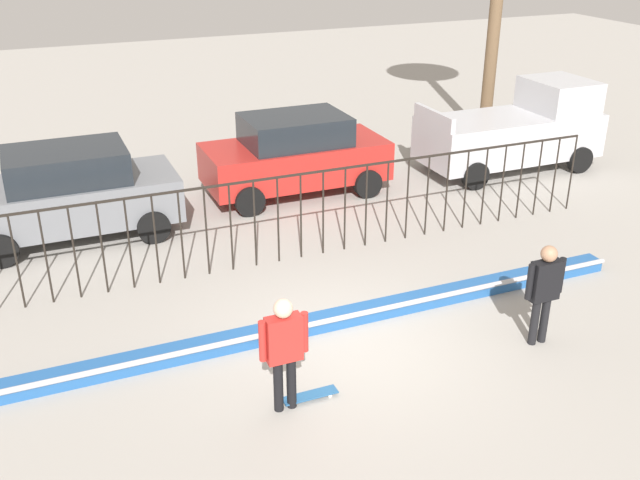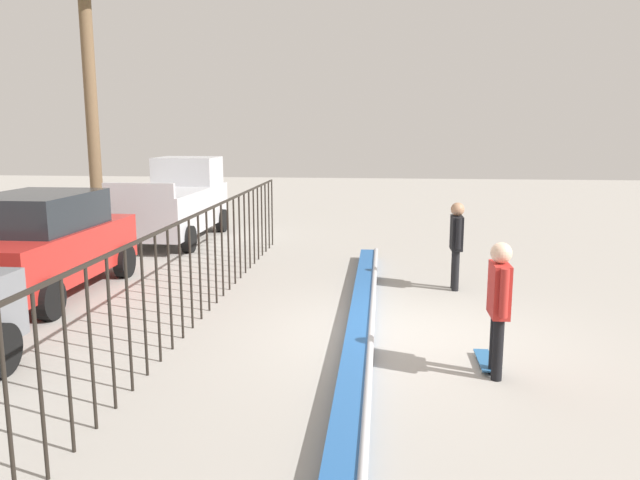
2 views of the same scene
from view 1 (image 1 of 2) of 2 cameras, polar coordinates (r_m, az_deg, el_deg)
The scene contains 9 objects.
ground_plane at distance 11.59m, azimuth 2.25°, elevation -8.22°, with size 60.00×60.00×0.00m, color #9E9991.
bowl_coping_ledge at distance 12.00m, azimuth 1.02°, elevation -6.26°, with size 11.00×0.40×0.27m.
perimeter_fence at distance 13.75m, azimuth -3.33°, elevation 2.39°, with size 14.04×0.04×1.75m.
skateboarder at distance 9.70m, azimuth -2.85°, elevation -8.24°, with size 0.69×0.26×1.71m.
skateboard at distance 10.41m, azimuth -0.78°, elevation -12.12°, with size 0.80×0.20×0.07m.
camera_operator at distance 11.65m, azimuth 17.23°, elevation -3.47°, with size 0.68×0.26×1.69m.
parked_car_gray at distance 15.74m, azimuth -19.05°, elevation 3.54°, with size 4.30×2.12×1.90m.
parked_car_red at distance 17.30m, azimuth -1.96°, elevation 6.78°, with size 4.30×2.12×1.90m.
pickup_truck at distance 19.69m, azimuth 15.22°, elevation 8.36°, with size 4.70×2.12×2.24m.
Camera 1 is at (-4.17, -8.79, 6.30)m, focal length 40.69 mm.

